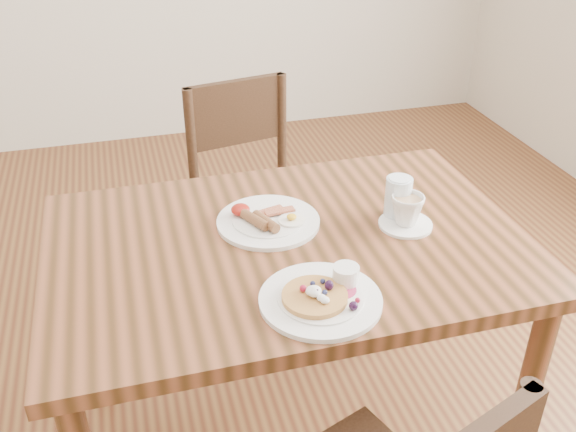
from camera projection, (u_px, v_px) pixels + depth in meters
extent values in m
cube|color=brown|center=(288.00, 247.00, 1.62)|extent=(1.20, 0.80, 0.04)
cylinder|color=brown|center=(524.00, 407.00, 1.66)|extent=(0.06, 0.06, 0.71)
cylinder|color=brown|center=(412.00, 261.00, 2.22)|extent=(0.06, 0.06, 0.71)
cylinder|color=brown|center=(89.00, 315.00, 1.97)|extent=(0.06, 0.06, 0.71)
cube|color=#382214|center=(260.00, 210.00, 2.33)|extent=(0.49, 0.49, 0.04)
cylinder|color=#382214|center=(236.00, 302.00, 2.25)|extent=(0.04, 0.04, 0.43)
cylinder|color=#382214|center=(325.00, 275.00, 2.39)|extent=(0.04, 0.04, 0.43)
cylinder|color=#382214|center=(200.00, 251.00, 2.52)|extent=(0.04, 0.04, 0.43)
cylinder|color=#382214|center=(282.00, 229.00, 2.66)|extent=(0.04, 0.04, 0.43)
cylinder|color=#382214|center=(282.00, 129.00, 2.43)|extent=(0.04, 0.04, 0.43)
cylinder|color=#382214|center=(192.00, 147.00, 2.29)|extent=(0.04, 0.04, 0.43)
cube|color=#382214|center=(236.00, 113.00, 2.32)|extent=(0.38, 0.10, 0.24)
cylinder|color=white|center=(320.00, 300.00, 1.39)|extent=(0.27, 0.27, 0.01)
cylinder|color=white|center=(321.00, 297.00, 1.39)|extent=(0.19, 0.19, 0.01)
cylinder|color=#B22D59|center=(341.00, 290.00, 1.41)|extent=(0.07, 0.07, 0.00)
cylinder|color=#C68C47|center=(315.00, 297.00, 1.38)|extent=(0.14, 0.14, 0.01)
ellipsoid|color=white|center=(313.00, 292.00, 1.36)|extent=(0.03, 0.03, 0.02)
ellipsoid|color=white|center=(324.00, 299.00, 1.35)|extent=(0.02, 0.02, 0.01)
cylinder|color=white|center=(346.00, 274.00, 1.42)|extent=(0.06, 0.06, 0.04)
cylinder|color=#591E07|center=(346.00, 269.00, 1.42)|extent=(0.05, 0.05, 0.00)
sphere|color=black|center=(326.00, 285.00, 1.39)|extent=(0.02, 0.02, 0.02)
sphere|color=#1E234C|center=(320.00, 280.00, 1.41)|extent=(0.01, 0.01, 0.01)
sphere|color=#1E234C|center=(305.00, 280.00, 1.41)|extent=(0.01, 0.01, 0.01)
sphere|color=#B21938|center=(308.00, 288.00, 1.38)|extent=(0.02, 0.02, 0.02)
sphere|color=black|center=(314.00, 294.00, 1.36)|extent=(0.02, 0.02, 0.02)
sphere|color=#1E234C|center=(330.00, 295.00, 1.37)|extent=(0.01, 0.01, 0.01)
sphere|color=#1E234C|center=(357.00, 302.00, 1.36)|extent=(0.01, 0.01, 0.01)
sphere|color=#B21938|center=(357.00, 290.00, 1.40)|extent=(0.01, 0.01, 0.01)
sphere|color=black|center=(348.00, 279.00, 1.43)|extent=(0.02, 0.02, 0.02)
cylinder|color=white|center=(268.00, 222.00, 1.68)|extent=(0.27, 0.27, 0.01)
cylinder|color=white|center=(268.00, 219.00, 1.67)|extent=(0.19, 0.19, 0.01)
cylinder|color=brown|center=(255.00, 220.00, 1.64)|extent=(0.06, 0.10, 0.03)
cylinder|color=brown|center=(266.00, 222.00, 1.63)|extent=(0.06, 0.10, 0.03)
cube|color=maroon|center=(269.00, 211.00, 1.70)|extent=(0.08, 0.04, 0.01)
cube|color=maroon|center=(280.00, 211.00, 1.69)|extent=(0.08, 0.03, 0.01)
cylinder|color=white|center=(292.00, 220.00, 1.66)|extent=(0.07, 0.07, 0.00)
ellipsoid|color=yellow|center=(292.00, 217.00, 1.65)|extent=(0.03, 0.03, 0.01)
ellipsoid|color=#A5190F|center=(240.00, 210.00, 1.68)|extent=(0.05, 0.05, 0.03)
cylinder|color=white|center=(405.00, 224.00, 1.67)|extent=(0.14, 0.14, 0.01)
imported|color=white|center=(407.00, 210.00, 1.65)|extent=(0.12, 0.12, 0.08)
cylinder|color=tan|center=(408.00, 200.00, 1.63)|extent=(0.07, 0.07, 0.00)
cylinder|color=silver|center=(398.00, 198.00, 1.68)|extent=(0.07, 0.07, 0.11)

